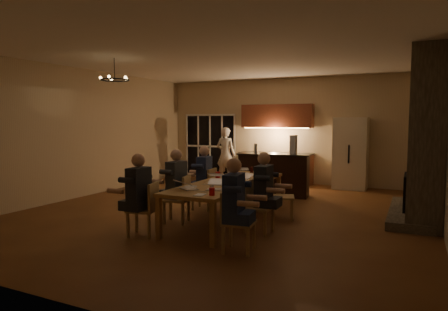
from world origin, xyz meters
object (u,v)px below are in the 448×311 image
person_left_near (139,195)px  mug_front (213,182)px  person_right_mid (264,192)px  plate_left (191,187)px  chair_right_mid (259,207)px  laptop_d (241,177)px  laptop_f (259,171)px  chair_left_mid (176,199)px  laptop_a (188,183)px  dining_table (228,201)px  bar_island (274,174)px  chair_right_far (283,196)px  refrigerator (351,153)px  can_right (255,178)px  plate_near (230,187)px  redcup_mid (218,175)px  laptop_c (218,174)px  can_silver (212,185)px  chandelier (115,80)px  mug_back (230,173)px  redcup_near (212,192)px  laptop_e (242,169)px  bar_bottle (256,148)px  person_left_mid (177,186)px  chair_left_near (142,209)px  person_left_far (204,178)px  mug_mid (242,176)px  plate_far (262,177)px  laptop_b (216,183)px  bar_blender (293,145)px  chair_right_near (239,222)px  person_right_near (234,206)px

person_left_near → mug_front: bearing=147.0°
person_right_mid → plate_left: person_right_mid is taller
chair_right_mid → laptop_d: size_ratio=2.78×
person_right_mid → laptop_f: 1.61m
chair_left_mid → laptop_a: size_ratio=2.78×
dining_table → bar_island: bearing=90.9°
chair_right_far → refrigerator: bearing=-27.0°
can_right → plate_near: size_ratio=0.49×
person_left_near → laptop_d: 1.96m
laptop_a → redcup_mid: size_ratio=2.67×
laptop_c → bar_island: bearing=-105.9°
redcup_mid → can_silver: size_ratio=1.00×
chair_right_mid → chandelier: bearing=86.9°
mug_back → redcup_near: (0.74, -2.25, 0.01)m
laptop_e → bar_bottle: size_ratio=1.33×
laptop_f → chair_right_mid: bearing=-52.4°
laptop_a → mug_back: bearing=-54.7°
person_left_near → mug_back: bearing=168.5°
person_left_mid → chandelier: (-1.64, 0.24, 2.06)m
chair_left_near → chair_right_far: (1.76, 2.10, 0.00)m
person_left_far → mug_mid: size_ratio=13.80×
plate_left → laptop_f: bearing=73.1°
refrigerator → dining_table: bearing=-108.2°
dining_table → plate_far: bearing=65.7°
dining_table → mug_back: (-0.37, 0.88, 0.43)m
refrigerator → can_silver: size_ratio=16.67×
refrigerator → laptop_b: (-1.35, -5.66, -0.14)m
can_right → bar_blender: 2.66m
person_left_near → laptop_d: bearing=143.9°
chair_right_near → person_left_far: (-1.76, 2.19, 0.24)m
person_right_near → person_left_far: bearing=30.3°
can_right → bar_bottle: 2.66m
chair_left_near → chair_right_mid: (1.69, 0.99, 0.00)m
person_right_near → redcup_mid: 2.41m
chair_right_mid → can_silver: (-0.78, -0.24, 0.37)m
dining_table → mug_front: 0.62m
refrigerator → laptop_e: bearing=-116.3°
person_left_near → chandelier: 2.96m
laptop_d → laptop_e: 1.28m
chair_right_far → chandelier: chandelier is taller
person_left_mid → can_silver: bearing=74.8°
mug_front → can_silver: size_ratio=0.83×
chair_right_near → mug_front: size_ratio=8.90×
chair_left_near → can_silver: bearing=113.9°
redcup_near → person_left_near: bearing=-168.9°
can_right → laptop_a: bearing=-117.8°
dining_table → chair_right_far: chair_right_far is taller
bar_island → refrigerator: bearing=43.3°
chair_left_near → can_silver: 1.24m
chair_right_near → person_left_mid: 2.08m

